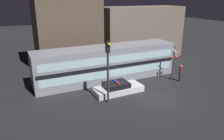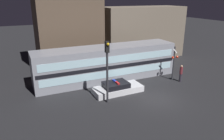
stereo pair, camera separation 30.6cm
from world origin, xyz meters
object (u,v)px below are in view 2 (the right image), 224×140
pedestrian (181,73)px  train (107,63)px  traffic_light_corner (107,66)px  police_car (117,88)px  crossing_signal_near (174,61)px

pedestrian → train: bearing=150.1°
train → traffic_light_corner: (-2.16, -5.07, 1.49)m
train → police_car: size_ratio=3.24×
police_car → train: bearing=80.8°
pedestrian → crossing_signal_near: size_ratio=0.50×
pedestrian → traffic_light_corner: 9.31m
police_car → traffic_light_corner: traffic_light_corner is taller
train → pedestrian: (6.77, -3.90, -0.87)m
police_car → crossing_signal_near: 7.05m
police_car → pedestrian: pedestrian is taller
train → pedestrian: train is taller
train → police_car: train is taller
police_car → pedestrian: (7.28, -0.33, 0.52)m
crossing_signal_near → police_car: bearing=-176.7°
pedestrian → traffic_light_corner: bearing=-172.5°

